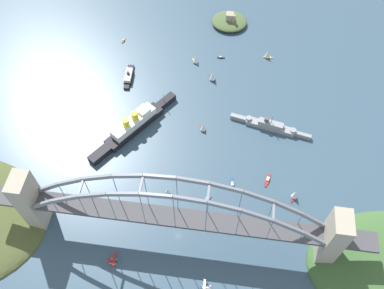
{
  "coord_description": "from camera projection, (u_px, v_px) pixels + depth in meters",
  "views": [
    {
      "loc": [
        26.73,
        -117.74,
        302.2
      ],
      "look_at": [
        0.0,
        80.27,
        8.0
      ],
      "focal_mm": 38.63,
      "sensor_mm": 36.0,
      "label": 1
    }
  ],
  "objects": [
    {
      "name": "seaplane_second_in_formation",
      "position": [
        205.0,
        288.0,
        293.27
      ],
      "size": [
        7.32,
        12.01,
        5.0
      ],
      "color": "#B7B7B2",
      "rests_on": "ground"
    },
    {
      "name": "small_boat_8",
      "position": [
        232.0,
        184.0,
        342.09
      ],
      "size": [
        3.93,
        11.8,
        2.42
      ],
      "color": "#234C8C",
      "rests_on": "ground"
    },
    {
      "name": "small_boat_2",
      "position": [
        213.0,
        76.0,
        404.23
      ],
      "size": [
        8.08,
        10.25,
        12.55
      ],
      "color": "#234C8C",
      "rests_on": "ground"
    },
    {
      "name": "ocean_liner",
      "position": [
        134.0,
        125.0,
        369.66
      ],
      "size": [
        64.44,
        87.67,
        20.73
      ],
      "color": "black",
      "rests_on": "ground"
    },
    {
      "name": "fort_island_mid_harbor",
      "position": [
        229.0,
        21.0,
        452.75
      ],
      "size": [
        38.44,
        35.39,
        14.84
      ],
      "color": "#4C6038",
      "rests_on": "ground"
    },
    {
      "name": "small_boat_3",
      "position": [
        168.0,
        191.0,
        335.15
      ],
      "size": [
        4.85,
        6.06,
        7.85
      ],
      "color": "#2D6B3D",
      "rests_on": "ground"
    },
    {
      "name": "small_boat_7",
      "position": [
        208.0,
        198.0,
        332.56
      ],
      "size": [
        5.9,
        5.98,
        6.32
      ],
      "color": "#234C8C",
      "rests_on": "ground"
    },
    {
      "name": "seaplane_taxiing_near_bridge",
      "position": [
        113.0,
        260.0,
        304.53
      ],
      "size": [
        7.24,
        11.36,
        4.95
      ],
      "color": "#B7B7B2",
      "rests_on": "ground"
    },
    {
      "name": "small_boat_1",
      "position": [
        295.0,
        194.0,
        331.78
      ],
      "size": [
        6.6,
        9.21,
        11.14
      ],
      "color": "#B2231E",
      "rests_on": "ground"
    },
    {
      "name": "ground_plane",
      "position": [
        178.0,
        236.0,
        317.56
      ],
      "size": [
        1400.0,
        1400.0,
        0.0
      ],
      "primitive_type": "plane",
      "color": "#385166"
    },
    {
      "name": "small_boat_6",
      "position": [
        203.0,
        127.0,
        370.89
      ],
      "size": [
        6.71,
        8.37,
        8.46
      ],
      "color": "brown",
      "rests_on": "ground"
    },
    {
      "name": "small_boat_4",
      "position": [
        196.0,
        59.0,
        418.27
      ],
      "size": [
        8.05,
        8.49,
        10.48
      ],
      "color": "gold",
      "rests_on": "ground"
    },
    {
      "name": "harbor_ferry_steamer",
      "position": [
        129.0,
        76.0,
        408.22
      ],
      "size": [
        8.46,
        32.04,
        8.26
      ],
      "color": "black",
      "rests_on": "ground"
    },
    {
      "name": "small_boat_0",
      "position": [
        268.0,
        180.0,
        344.4
      ],
      "size": [
        4.71,
        12.88,
        1.95
      ],
      "color": "#B2231E",
      "rests_on": "ground"
    },
    {
      "name": "naval_cruiser",
      "position": [
        270.0,
        126.0,
        372.8
      ],
      "size": [
        73.63,
        19.07,
        18.41
      ],
      "color": "gray",
      "rests_on": "ground"
    },
    {
      "name": "small_boat_5",
      "position": [
        221.0,
        57.0,
        425.47
      ],
      "size": [
        8.04,
        1.78,
        2.09
      ],
      "color": "black",
      "rests_on": "ground"
    },
    {
      "name": "small_boat_9",
      "position": [
        124.0,
        41.0,
        439.75
      ],
      "size": [
        2.71,
        7.06,
        1.8
      ],
      "color": "brown",
      "rests_on": "ground"
    },
    {
      "name": "harbor_arch_bridge",
      "position": [
        177.0,
        218.0,
        289.85
      ],
      "size": [
        276.33,
        18.85,
        79.89
      ],
      "color": "#ADA38E",
      "rests_on": "ground"
    },
    {
      "name": "small_boat_10",
      "position": [
        268.0,
        54.0,
        422.54
      ],
      "size": [
        9.7,
        5.56,
        10.26
      ],
      "color": "gold",
      "rests_on": "ground"
    }
  ]
}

